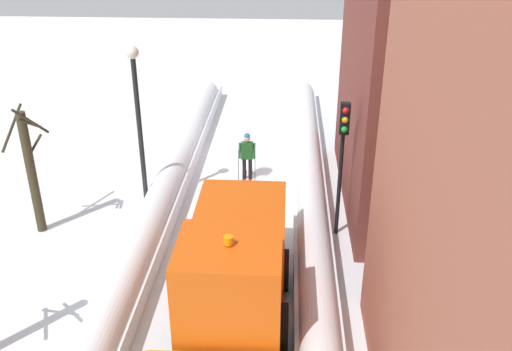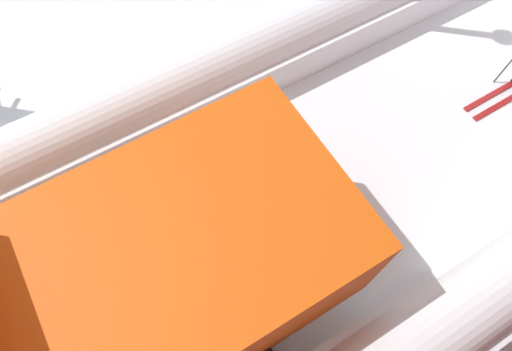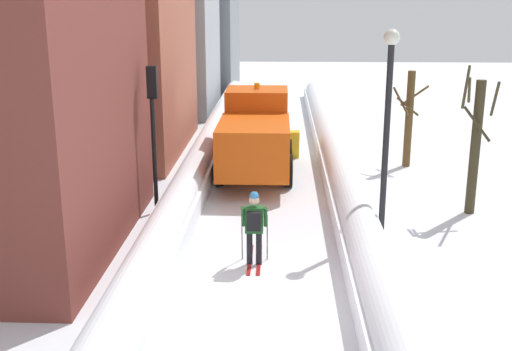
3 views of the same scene
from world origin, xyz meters
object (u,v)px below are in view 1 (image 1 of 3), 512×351
at_px(street_lamp, 138,109).
at_px(bare_tree_near, 31,170).
at_px(plow_truck, 236,264).
at_px(traffic_light_pole, 343,145).
at_px(skier, 247,154).

xyz_separation_m(street_lamp, bare_tree_near, (2.85, 1.90, -1.30)).
height_order(plow_truck, bare_tree_near, bare_tree_near).
bearing_deg(plow_truck, street_lamp, -57.12).
distance_m(street_lamp, bare_tree_near, 3.67).
relative_size(traffic_light_pole, street_lamp, 0.79).
height_order(skier, traffic_light_pole, traffic_light_pole).
xyz_separation_m(traffic_light_pole, street_lamp, (6.30, -1.65, 0.39)).
distance_m(plow_truck, bare_tree_near, 7.38).
bearing_deg(street_lamp, traffic_light_pole, 165.32).
xyz_separation_m(plow_truck, traffic_light_pole, (-2.74, -3.86, 1.51)).
bearing_deg(skier, street_lamp, 32.42).
bearing_deg(bare_tree_near, skier, -146.97).
relative_size(plow_truck, traffic_light_pole, 1.41).
relative_size(skier, street_lamp, 0.34).
bearing_deg(traffic_light_pole, bare_tree_near, 1.59).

